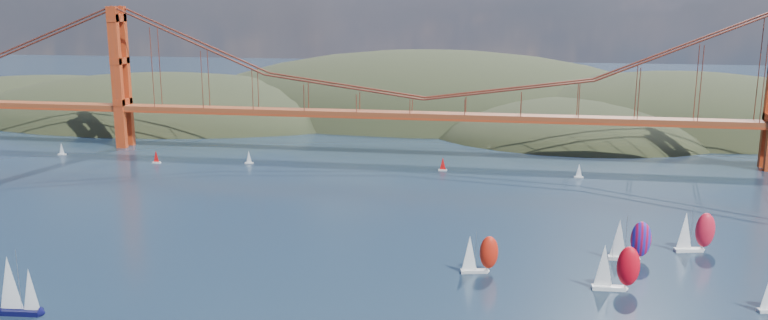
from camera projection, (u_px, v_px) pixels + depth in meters
The scene contains 12 objects.
headlands at pixel (537, 143), 369.61m from camera, with size 725.00×225.00×96.00m.
bridge at pixel (420, 71), 273.00m from camera, with size 552.00×12.00×55.00m.
sloop_navy at pixel (16, 286), 140.58m from camera, with size 8.43×4.98×12.87m.
racer_0 at pixel (479, 253), 162.14m from camera, with size 8.37×4.53×9.39m.
racer_1 at pixel (615, 267), 152.41m from camera, with size 9.38×3.87×10.75m.
racer_3 at pixel (695, 231), 175.50m from camera, with size 9.51×5.17×10.67m.
racer_rwb at pixel (629, 239), 169.63m from camera, with size 9.21×3.74×10.60m.
distant_boat_1 at pixel (62, 149), 282.57m from camera, with size 3.00×2.00×4.70m.
distant_boat_2 at pixel (156, 157), 268.74m from camera, with size 3.00×2.00×4.70m.
distant_boat_3 at pixel (249, 157), 267.86m from camera, with size 3.00×2.00×4.70m.
distant_boat_8 at pixel (579, 171), 247.12m from camera, with size 3.00×2.00×4.70m.
distant_boat_9 at pixel (443, 164), 257.07m from camera, with size 3.00×2.00×4.70m.
Camera 1 is at (31.08, -91.98, 59.18)m, focal length 35.00 mm.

